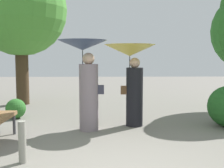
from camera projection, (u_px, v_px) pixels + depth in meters
name	position (u px, v px, depth m)	size (l,w,h in m)	color
person_left	(86.00, 71.00, 6.14)	(1.09, 1.09, 2.02)	gray
person_right	(132.00, 67.00, 6.53)	(1.20, 1.20, 1.94)	black
tree_near_left	(20.00, 1.00, 9.39)	(3.18, 3.18, 5.42)	#42301E
bush_behind_bench	(16.00, 109.00, 7.43)	(0.53, 0.53, 0.53)	#2D6B28
path_marker_post	(22.00, 142.00, 4.28)	(0.12, 0.12, 0.66)	gray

